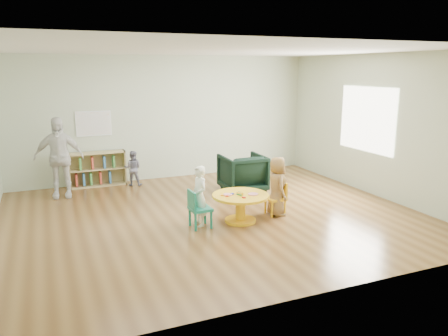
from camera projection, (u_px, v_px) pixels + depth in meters
name	position (u px, v px, depth m)	size (l,w,h in m)	color
room	(213.00, 107.00, 7.21)	(7.10, 7.00, 2.80)	brown
activity_table	(241.00, 203.00, 7.26)	(0.94, 0.94, 0.52)	yellow
kid_chair_left	(198.00, 208.00, 6.97)	(0.34, 0.34, 0.62)	#167C64
kid_chair_right	(278.00, 197.00, 7.62)	(0.32, 0.32, 0.59)	yellow
bookshelf	(97.00, 169.00, 9.51)	(1.20, 0.30, 0.75)	tan
alphabet_poster	(94.00, 124.00, 9.41)	(0.74, 0.01, 0.54)	white
armchair	(243.00, 173.00, 9.03)	(0.84, 0.87, 0.79)	black
child_left	(199.00, 196.00, 7.05)	(0.36, 0.24, 0.99)	white
child_right	(277.00, 186.00, 7.55)	(0.51, 0.33, 1.04)	gold
toddler	(133.00, 168.00, 9.51)	(0.38, 0.29, 0.77)	#17183A
adult_caretaker	(59.00, 158.00, 8.57)	(0.94, 0.39, 1.60)	silver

